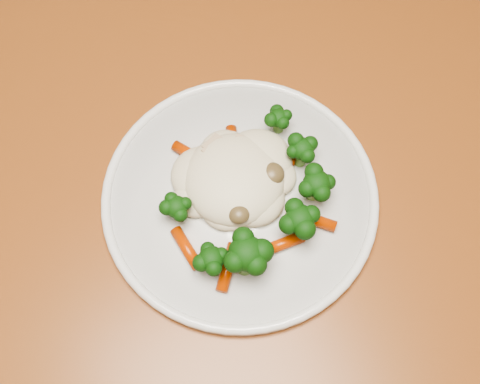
# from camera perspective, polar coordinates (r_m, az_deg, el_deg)

# --- Properties ---
(dining_table) EXTENTS (1.34, 1.16, 0.75)m
(dining_table) POSITION_cam_1_polar(r_m,az_deg,el_deg) (0.76, -5.05, 0.25)
(dining_table) COLOR brown
(dining_table) RESTS_ON ground
(plate) EXTENTS (0.29, 0.29, 0.01)m
(plate) POSITION_cam_1_polar(r_m,az_deg,el_deg) (0.63, 0.00, -0.55)
(plate) COLOR silver
(plate) RESTS_ON dining_table
(meal) EXTENTS (0.18, 0.18, 0.05)m
(meal) POSITION_cam_1_polar(r_m,az_deg,el_deg) (0.60, 0.73, -0.04)
(meal) COLOR beige
(meal) RESTS_ON plate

